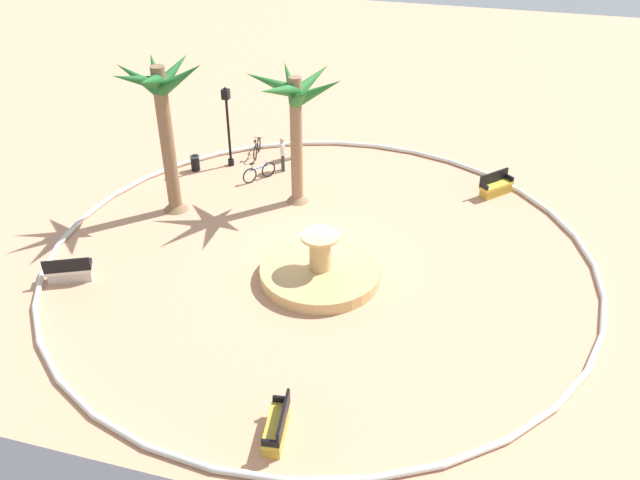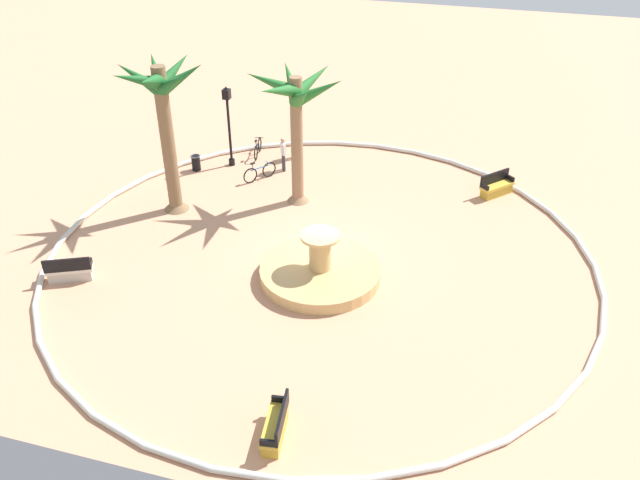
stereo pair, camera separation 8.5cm
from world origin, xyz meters
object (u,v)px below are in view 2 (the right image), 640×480
object	(u,v)px
bench_north	(496,188)
trash_bin	(196,162)
bench_west	(276,427)
fountain	(320,271)
palm_tree_near_fountain	(163,107)
lamppost	(229,120)
bicycle_red_frame	(258,148)
person_cyclist_photo	(296,139)
bench_east	(70,272)
bicycle_by_lamppost	(260,172)
person_cyclist_helmet	(283,152)
palm_tree_by_curb	(296,109)

from	to	relation	value
bench_north	trash_bin	size ratio (longest dim) A/B	2.09
bench_west	trash_bin	size ratio (longest dim) A/B	2.26
fountain	bench_north	distance (m)	9.77
palm_tree_near_fountain	lamppost	xyz separation A→B (m)	(-0.66, -4.50, -2.22)
fountain	bicycle_red_frame	world-z (taller)	fountain
bench_north	person_cyclist_photo	xyz separation A→B (m)	(9.40, -1.16, 0.61)
bench_east	trash_bin	bearing A→B (deg)	-93.93
lamppost	bicycle_by_lamppost	bearing A→B (deg)	149.39
fountain	person_cyclist_photo	xyz separation A→B (m)	(3.76, -9.14, 0.68)
person_cyclist_helmet	palm_tree_near_fountain	bearing A→B (deg)	55.50
person_cyclist_photo	palm_tree_near_fountain	bearing A→B (deg)	61.18
fountain	bench_west	bearing A→B (deg)	96.57
fountain	palm_tree_by_curb	bearing A→B (deg)	-64.59
lamppost	person_cyclist_photo	world-z (taller)	lamppost
bench_east	person_cyclist_photo	size ratio (longest dim) A/B	0.97
bench_west	person_cyclist_photo	distance (m)	16.98
lamppost	trash_bin	xyz separation A→B (m)	(1.38, 0.93, -1.87)
fountain	person_cyclist_helmet	world-z (taller)	fountain
palm_tree_by_curb	bicycle_red_frame	size ratio (longest dim) A/B	3.34
bench_north	trash_bin	xyz separation A→B (m)	(13.46, 1.35, 0.04)
person_cyclist_photo	bench_north	bearing A→B (deg)	172.94
bench_east	bicycle_by_lamppost	bearing A→B (deg)	-112.83
bench_east	trash_bin	distance (m)	9.16
fountain	palm_tree_by_curb	size ratio (longest dim) A/B	0.75
fountain	bench_north	bearing A→B (deg)	-125.23
palm_tree_by_curb	bench_east	distance (m)	10.43
palm_tree_near_fountain	palm_tree_by_curb	xyz separation A→B (m)	(-4.67, -2.07, -0.35)
person_cyclist_photo	palm_tree_by_curb	bearing A→B (deg)	108.30
lamppost	bicycle_by_lamppost	size ratio (longest dim) A/B	2.72
lamppost	bicycle_by_lamppost	xyz separation A→B (m)	(-1.79, 1.06, -1.87)
bench_north	person_cyclist_photo	world-z (taller)	person_cyclist_photo
palm_tree_by_curb	bench_north	size ratio (longest dim) A/B	3.74
bench_north	bicycle_red_frame	world-z (taller)	bench_north
trash_bin	person_cyclist_helmet	world-z (taller)	person_cyclist_helmet
trash_bin	person_cyclist_helmet	bearing A→B (deg)	-164.74
trash_bin	person_cyclist_photo	bearing A→B (deg)	-148.30
palm_tree_near_fountain	fountain	bearing A→B (deg)	156.65
palm_tree_by_curb	bench_east	xyz separation A→B (m)	(6.01, 7.64, -3.78)
bicycle_red_frame	person_cyclist_helmet	distance (m)	2.13
palm_tree_by_curb	bicycle_by_lamppost	world-z (taller)	palm_tree_by_curb
bench_north	trash_bin	bearing A→B (deg)	5.71
bench_west	trash_bin	world-z (taller)	bench_west
bench_east	bench_north	world-z (taller)	same
bicycle_red_frame	lamppost	bearing A→B (deg)	57.63
person_cyclist_photo	bench_west	bearing A→B (deg)	105.70
trash_bin	bicycle_red_frame	distance (m)	3.14
palm_tree_near_fountain	lamppost	world-z (taller)	palm_tree_near_fountain
palm_tree_by_curb	person_cyclist_helmet	xyz separation A→B (m)	(1.49, -2.56, -3.22)
bicycle_red_frame	person_cyclist_helmet	world-z (taller)	person_cyclist_helmet
palm_tree_near_fountain	bench_north	distance (m)	14.26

